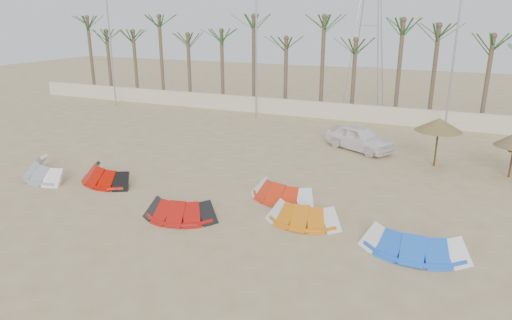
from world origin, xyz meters
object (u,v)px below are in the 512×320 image
at_px(kite_grey, 49,167).
at_px(parasol_left, 439,125).
at_px(kite_red_mid, 183,208).
at_px(kite_orange, 305,212).
at_px(kite_blue, 415,240).
at_px(kite_red_right, 283,190).
at_px(kite_red_left, 109,173).
at_px(car, 359,138).

bearing_deg(kite_grey, parasol_left, 27.63).
bearing_deg(kite_red_mid, kite_orange, 18.04).
distance_m(kite_grey, kite_blue, 17.91).
xyz_separation_m(kite_grey, kite_blue, (17.89, -0.85, -0.00)).
xyz_separation_m(kite_red_right, kite_blue, (5.82, -2.64, 0.00)).
distance_m(kite_orange, kite_blue, 4.27).
relative_size(kite_red_left, parasol_left, 1.34).
bearing_deg(parasol_left, kite_red_left, -148.54).
relative_size(kite_orange, kite_blue, 0.84).
bearing_deg(kite_grey, kite_blue, -2.74).
distance_m(kite_orange, parasol_left, 10.69).
height_order(kite_red_mid, parasol_left, parasol_left).
xyz_separation_m(kite_grey, kite_red_left, (3.40, 0.49, -0.00)).
xyz_separation_m(kite_grey, kite_red_right, (12.07, 1.79, -0.00)).
relative_size(kite_grey, kite_red_left, 1.17).
xyz_separation_m(kite_orange, car, (-0.05, 11.05, 0.33)).
xyz_separation_m(parasol_left, car, (-4.40, 1.47, -1.56)).
distance_m(kite_blue, parasol_left, 10.47).
relative_size(kite_grey, kite_red_right, 1.22).
distance_m(kite_red_left, kite_red_right, 8.77).
relative_size(kite_red_right, kite_orange, 1.16).
relative_size(kite_red_mid, kite_red_right, 0.94).
xyz_separation_m(kite_grey, kite_orange, (13.68, -0.14, -0.01)).
height_order(kite_grey, kite_red_left, same).
bearing_deg(kite_blue, kite_red_mid, -174.85).
xyz_separation_m(kite_grey, kite_red_mid, (9.02, -1.65, -0.00)).
bearing_deg(kite_grey, kite_red_right, 8.43).
xyz_separation_m(kite_blue, parasol_left, (0.14, 10.29, 1.88)).
relative_size(kite_red_left, kite_red_mid, 1.11).
distance_m(kite_grey, car, 17.46).
bearing_deg(kite_red_right, kite_red_mid, -131.55).
bearing_deg(kite_red_mid, car, 69.86).
xyz_separation_m(kite_red_right, car, (1.56, 9.12, 0.33)).
bearing_deg(kite_red_right, kite_blue, -24.44).
height_order(kite_red_right, kite_orange, same).
xyz_separation_m(kite_red_mid, parasol_left, (9.01, 11.09, 1.89)).
height_order(kite_grey, kite_blue, same).
bearing_deg(car, kite_red_mid, -170.99).
height_order(kite_orange, car, car).
xyz_separation_m(kite_red_left, car, (10.23, 10.43, 0.33)).
height_order(kite_red_mid, kite_red_right, same).
xyz_separation_m(kite_grey, car, (13.63, 10.91, 0.33)).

